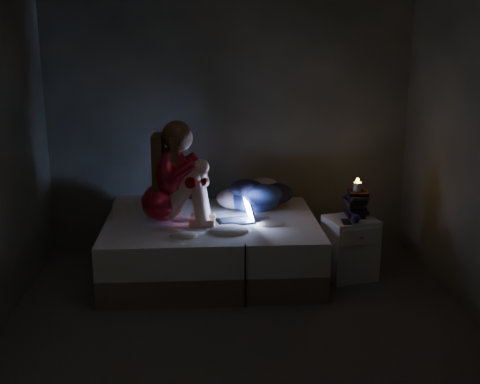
{
  "coord_description": "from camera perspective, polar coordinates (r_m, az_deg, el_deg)",
  "views": [
    {
      "loc": [
        -0.27,
        -4.04,
        2.15
      ],
      "look_at": [
        0.05,
        1.0,
        0.8
      ],
      "focal_mm": 44.83,
      "sensor_mm": 36.0,
      "label": 1
    }
  ],
  "objects": [
    {
      "name": "blue_orb",
      "position": [
        5.26,
        10.58,
        -2.51
      ],
      "size": [
        0.08,
        0.08,
        0.08
      ],
      "primitive_type": "sphere",
      "color": "navy",
      "rests_on": "nightstand"
    },
    {
      "name": "clothes_pile",
      "position": [
        5.67,
        1.36,
        -0.12
      ],
      "size": [
        0.59,
        0.51,
        0.31
      ],
      "primitive_type": null,
      "rotation": [
        0.0,
        0.0,
        0.19
      ],
      "color": "navy",
      "rests_on": "bed"
    },
    {
      "name": "woman",
      "position": [
        5.21,
        -7.49,
        1.83
      ],
      "size": [
        0.59,
        0.41,
        0.92
      ],
      "primitive_type": null,
      "rotation": [
        0.0,
        0.0,
        -0.07
      ],
      "color": "#960013",
      "rests_on": "bed"
    },
    {
      "name": "nightstand",
      "position": [
        5.49,
        10.41,
        -5.24
      ],
      "size": [
        0.49,
        0.46,
        0.55
      ],
      "primitive_type": "cube",
      "rotation": [
        0.0,
        0.0,
        0.24
      ],
      "color": "silver",
      "rests_on": "ground"
    },
    {
      "name": "phone",
      "position": [
        5.29,
        9.76,
        -2.75
      ],
      "size": [
        0.11,
        0.15,
        0.01
      ],
      "primitive_type": "cube",
      "rotation": [
        0.0,
        0.0,
        -0.31
      ],
      "color": "black",
      "rests_on": "nightstand"
    },
    {
      "name": "bed",
      "position": [
        5.48,
        -2.7,
        -5.24
      ],
      "size": [
        1.89,
        1.41,
        0.52
      ],
      "primitive_type": null,
      "color": "beige",
      "rests_on": "ground"
    },
    {
      "name": "candle",
      "position": [
        5.42,
        11.1,
        0.46
      ],
      "size": [
        0.07,
        0.07,
        0.08
      ],
      "primitive_type": "cylinder",
      "color": "beige",
      "rests_on": "book_stack"
    },
    {
      "name": "laptop",
      "position": [
        5.29,
        -0.49,
        -1.73
      ],
      "size": [
        0.35,
        0.28,
        0.22
      ],
      "primitive_type": null,
      "rotation": [
        0.0,
        0.0,
        0.2
      ],
      "color": "black",
      "rests_on": "bed"
    },
    {
      "name": "pillow",
      "position": [
        5.64,
        -9.43,
        -1.35
      ],
      "size": [
        0.47,
        0.33,
        0.14
      ],
      "primitive_type": "cube",
      "color": "silver",
      "rests_on": "bed"
    },
    {
      "name": "book_stack",
      "position": [
        5.46,
        11.02,
        -1.09
      ],
      "size": [
        0.19,
        0.25,
        0.23
      ],
      "primitive_type": null,
      "color": "black",
      "rests_on": "nightstand"
    },
    {
      "name": "floor",
      "position": [
        4.59,
        0.17,
        -13.11
      ],
      "size": [
        3.6,
        3.8,
        0.02
      ],
      "primitive_type": "cube",
      "color": "#322A28",
      "rests_on": "ground"
    },
    {
      "name": "wall_back",
      "position": [
        6.02,
        -1.03,
        6.84
      ],
      "size": [
        3.6,
        0.02,
        2.6
      ],
      "primitive_type": "cube",
      "color": "#363B30",
      "rests_on": "ground"
    },
    {
      "name": "wall_front",
      "position": [
        2.31,
        3.33,
        -6.7
      ],
      "size": [
        3.6,
        0.02,
        2.6
      ],
      "primitive_type": "cube",
      "color": "#363B30",
      "rests_on": "ground"
    }
  ]
}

